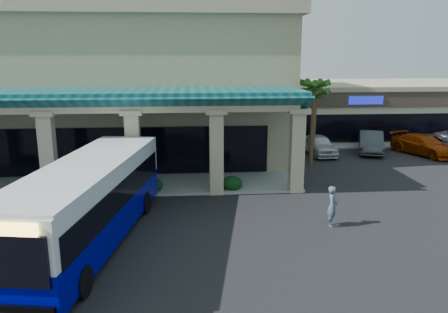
{
  "coord_description": "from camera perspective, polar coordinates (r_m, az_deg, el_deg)",
  "views": [
    {
      "loc": [
        0.06,
        -18.16,
        7.65
      ],
      "look_at": [
        1.9,
        4.85,
        2.2
      ],
      "focal_mm": 35.0,
      "sensor_mm": 36.0,
      "label": 1
    }
  ],
  "objects": [
    {
      "name": "ground",
      "position": [
        19.71,
        -4.44,
        -9.6
      ],
      "size": [
        110.0,
        110.0,
        0.0
      ],
      "primitive_type": "plane",
      "color": "black"
    },
    {
      "name": "main_building",
      "position": [
        35.15,
        -18.06,
        9.43
      ],
      "size": [
        30.8,
        14.8,
        11.35
      ],
      "primitive_type": null,
      "color": "tan",
      "rests_on": "ground"
    },
    {
      "name": "arcade",
      "position": [
        26.66,
        -22.09,
        1.93
      ],
      "size": [
        30.0,
        6.2,
        5.7
      ],
      "primitive_type": null,
      "color": "#0C454C",
      "rests_on": "ground"
    },
    {
      "name": "strip_mall",
      "position": [
        46.11,
        18.48,
        6.13
      ],
      "size": [
        22.5,
        12.5,
        4.9
      ],
      "primitive_type": null,
      "color": "beige",
      "rests_on": "ground"
    },
    {
      "name": "palm_0",
      "position": [
        30.67,
        11.5,
        4.87
      ],
      "size": [
        2.4,
        2.4,
        6.6
      ],
      "primitive_type": null,
      "color": "#255015",
      "rests_on": "ground"
    },
    {
      "name": "palm_1",
      "position": [
        33.85,
        11.72,
        4.95
      ],
      "size": [
        2.4,
        2.4,
        5.8
      ],
      "primitive_type": null,
      "color": "#255015",
      "rests_on": "ground"
    },
    {
      "name": "broadleaf_tree",
      "position": [
        38.26,
        6.72,
        5.32
      ],
      "size": [
        2.6,
        2.6,
        4.81
      ],
      "primitive_type": null,
      "color": "black",
      "rests_on": "ground"
    },
    {
      "name": "transit_bus",
      "position": [
        18.62,
        -17.15,
        -5.93
      ],
      "size": [
        4.85,
        12.57,
        3.43
      ],
      "primitive_type": null,
      "rotation": [
        0.0,
        0.0,
        -0.17
      ],
      "color": "#00008E",
      "rests_on": "ground"
    },
    {
      "name": "pedestrian",
      "position": [
        20.41,
        13.98,
        -6.33
      ],
      "size": [
        0.68,
        0.8,
        1.88
      ],
      "primitive_type": "imported",
      "rotation": [
        0.0,
        0.0,
        1.17
      ],
      "color": "#475265",
      "rests_on": "ground"
    },
    {
      "name": "car_silver",
      "position": [
        34.55,
        12.33,
        1.49
      ],
      "size": [
        2.08,
        4.62,
        1.54
      ],
      "primitive_type": "imported",
      "rotation": [
        0.0,
        0.0,
        0.06
      ],
      "color": "silver",
      "rests_on": "ground"
    },
    {
      "name": "car_white",
      "position": [
        36.45,
        18.63,
        1.81
      ],
      "size": [
        3.38,
        5.36,
        1.67
      ],
      "primitive_type": "imported",
      "rotation": [
        0.0,
        0.0,
        -0.35
      ],
      "color": "#373B42",
      "rests_on": "ground"
    },
    {
      "name": "car_red",
      "position": [
        37.11,
        24.62,
        1.39
      ],
      "size": [
        4.03,
        5.74,
        1.54
      ],
      "primitive_type": "imported",
      "rotation": [
        0.0,
        0.0,
        0.39
      ],
      "color": "#9B3203",
      "rests_on": "ground"
    },
    {
      "name": "car_gray",
      "position": [
        38.52,
        25.46,
        1.56
      ],
      "size": [
        2.27,
        4.89,
        1.36
      ],
      "primitive_type": "imported",
      "rotation": [
        0.0,
        0.0,
        -0.0
      ],
      "color": "#4B4D53",
      "rests_on": "ground"
    }
  ]
}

